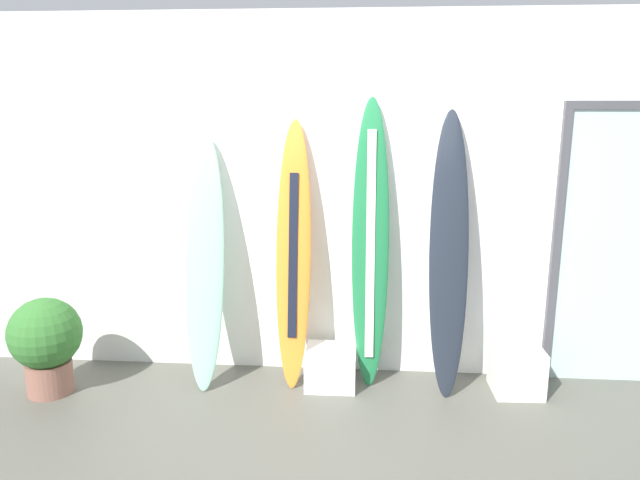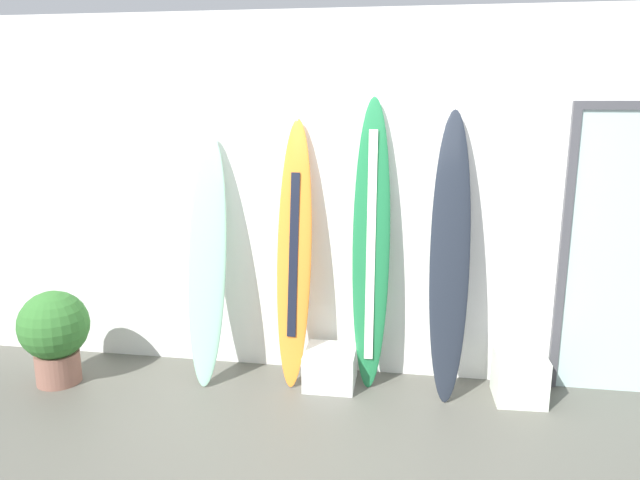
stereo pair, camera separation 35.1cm
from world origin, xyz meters
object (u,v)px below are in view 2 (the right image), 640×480
Objects in this scene: display_block_left at (330,367)px; glass_door at (637,249)px; surfboard_seafoam at (207,261)px; surfboard_emerald at (371,248)px; surfboard_sunset at (294,255)px; surfboard_charcoal at (450,258)px; display_block_center at (520,377)px; potted_plant at (54,332)px.

display_block_left is 0.18× the size of glass_door.
surfboard_seafoam is 1.26m from display_block_left.
surfboard_seafoam is 0.87× the size of surfboard_emerald.
glass_door is at bearing 4.47° from surfboard_sunset.
surfboard_sunset is 0.97× the size of surfboard_charcoal.
surfboard_seafoam is 0.89× the size of glass_door.
display_block_left is at bearing -12.26° from surfboard_sunset.
surfboard_charcoal is at bearing 175.69° from display_block_center.
surfboard_charcoal is at bearing 0.70° from surfboard_seafoam.
surfboard_seafoam is 0.94× the size of surfboard_sunset.
surfboard_sunset is at bearing 4.73° from surfboard_seafoam.
surfboard_sunset is 2.49m from glass_door.
glass_door is (2.20, 0.26, 0.97)m from display_block_left.
surfboard_seafoam is 0.91× the size of surfboard_charcoal.
surfboard_seafoam reaches higher than display_block_left.
surfboard_sunset reaches higher than potted_plant.
display_block_left is at bearing -0.44° from surfboard_seafoam.
surfboard_charcoal reaches higher than potted_plant.
surfboard_emerald is at bearing -175.47° from glass_door.
potted_plant is at bearing -172.70° from glass_door.
display_block_center is (0.54, -0.04, -0.87)m from surfboard_charcoal.
glass_door is (0.79, 0.27, 0.93)m from display_block_center.
surfboard_seafoam is at bearing -175.48° from glass_door.
display_block_center is (1.40, -0.01, 0.03)m from display_block_left.
surfboard_emerald reaches higher than glass_door.
potted_plant is (-2.97, -0.32, -0.63)m from surfboard_charcoal.
surfboard_sunset is (0.67, 0.06, 0.06)m from surfboard_seafoam.
display_block_left is (-0.29, -0.11, -0.94)m from surfboard_emerald.
surfboard_emerald is 0.58m from surfboard_charcoal.
surfboard_sunset is at bearing -175.53° from glass_door.
surfboard_seafoam reaches higher than display_block_center.
surfboard_charcoal is 2.84× the size of potted_plant.
display_block_left is at bearing 179.54° from display_block_center.
surfboard_sunset reaches higher than display_block_center.
surfboard_charcoal reaches higher than surfboard_seafoam.
surfboard_seafoam is at bearing 179.56° from display_block_left.
surfboard_charcoal is 1.25m from display_block_left.
display_block_center is at bearing -0.46° from display_block_left.
surfboard_charcoal is (1.15, -0.03, 0.04)m from surfboard_sunset.
surfboard_seafoam is at bearing -175.27° from surfboard_sunset.
surfboard_emerald is at bearing 4.24° from surfboard_sunset.
surfboard_sunset is 1.94m from potted_plant.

